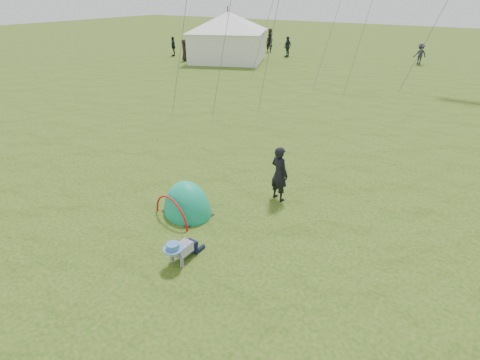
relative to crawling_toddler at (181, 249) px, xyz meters
The scene contains 12 objects.
ground 1.31m from the crawling_toddler, 32.06° to the left, with size 140.00×140.00×0.00m, color #1C4C0A.
crawling_toddler is the anchor object (origin of this frame).
popup_tent 2.08m from the crawling_toddler, 125.72° to the left, with size 1.47×1.21×1.90m, color #009041.
standing_adult 3.81m from the crawling_toddler, 81.49° to the left, with size 0.60×0.40×1.65m, color black.
event_marquee 27.28m from the crawling_toddler, 121.71° to the left, with size 6.17×6.17×4.24m, color white, non-canonical shape.
crowd_person_2 30.29m from the crawling_toddler, 131.67° to the left, with size 1.00×0.42×1.71m, color black.
crowd_person_4 38.68m from the crawling_toddler, 115.33° to the left, with size 0.83×0.54×1.70m, color black.
crowd_person_5 36.77m from the crawling_toddler, 117.72° to the left, with size 1.63×0.52×1.76m, color black.
crowd_person_8 29.96m from the crawling_toddler, 111.36° to the left, with size 1.05×0.44×1.79m, color #202939.
crowd_person_9 30.19m from the crawling_toddler, 89.84° to the left, with size 1.07×0.61×1.65m, color #262532.
crowd_person_10 27.39m from the crawling_toddler, 129.62° to the left, with size 0.87×0.56×1.77m, color black.
crowd_person_12 32.45m from the crawling_toddler, 114.86° to the left, with size 0.65×0.42×1.77m, color black.
Camera 1 is at (3.71, -5.71, 5.54)m, focal length 28.00 mm.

